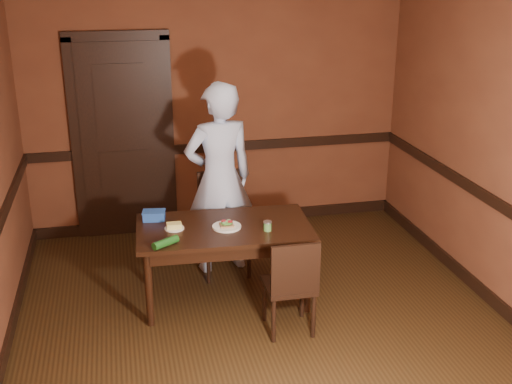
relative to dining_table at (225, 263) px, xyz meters
name	(u,v)px	position (x,y,z in m)	size (l,w,h in m)	color
floor	(265,328)	(0.23, -0.56, -0.34)	(4.00, 4.50, 0.01)	black
wall_back	(217,106)	(0.23, 1.69, 1.01)	(4.00, 0.02, 2.70)	brown
wall_front	(392,333)	(0.23, -2.81, 1.01)	(4.00, 0.02, 2.70)	brown
wall_right	(509,153)	(2.23, -0.56, 1.01)	(0.02, 4.50, 2.70)	brown
dado_back	(218,147)	(0.23, 1.68, 0.56)	(4.00, 0.03, 0.10)	black
dado_right	(500,205)	(2.21, -0.56, 0.56)	(0.03, 4.50, 0.10)	black
baseboard_back	(220,219)	(0.23, 1.68, -0.28)	(4.00, 0.03, 0.12)	black
baseboard_left	(5,353)	(-1.76, -0.56, -0.28)	(0.03, 4.50, 0.12)	black
baseboard_right	(488,296)	(2.21, -0.56, -0.28)	(0.03, 4.50, 0.12)	black
door	(123,135)	(-0.77, 1.66, 0.75)	(1.05, 0.07, 2.20)	black
dining_table	(225,263)	(0.00, 0.00, 0.00)	(1.47, 0.82, 0.69)	black
chair_far	(224,225)	(0.08, 0.51, 0.13)	(0.44, 0.44, 0.95)	black
chair_near	(289,283)	(0.41, -0.60, 0.06)	(0.38, 0.38, 0.82)	black
person	(219,179)	(0.06, 0.61, 0.56)	(0.66, 0.43, 1.81)	silver
sandwich_plate	(227,226)	(0.02, -0.03, 0.36)	(0.24, 0.24, 0.06)	white
sauce_jar	(268,226)	(0.34, -0.17, 0.39)	(0.07, 0.07, 0.08)	#598D42
cheese_saucer	(174,227)	(-0.42, 0.03, 0.36)	(0.16, 0.16, 0.05)	white
food_tub	(154,215)	(-0.57, 0.27, 0.39)	(0.21, 0.16, 0.08)	blue
wrapped_veg	(166,243)	(-0.52, -0.30, 0.38)	(0.06, 0.06, 0.23)	#194E17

